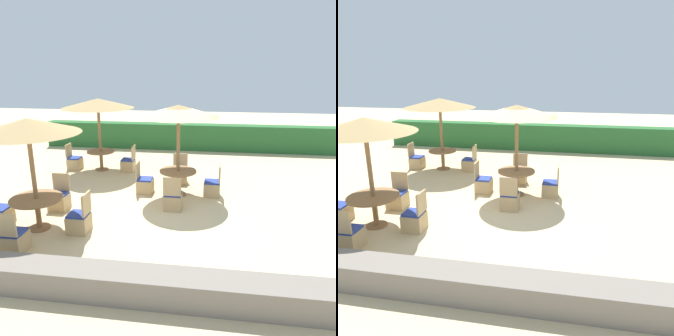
{
  "view_description": "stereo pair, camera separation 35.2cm",
  "coord_description": "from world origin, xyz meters",
  "views": [
    {
      "loc": [
        1.21,
        -7.96,
        3.55
      ],
      "look_at": [
        0.0,
        0.6,
        0.9
      ],
      "focal_mm": 35.0,
      "sensor_mm": 36.0,
      "label": 1
    },
    {
      "loc": [
        1.56,
        -7.9,
        3.55
      ],
      "look_at": [
        0.0,
        0.6,
        0.9
      ],
      "focal_mm": 35.0,
      "sensor_mm": 36.0,
      "label": 2
    }
  ],
  "objects": [
    {
      "name": "ground_plane",
      "position": [
        0.0,
        0.0,
        0.0
      ],
      "size": [
        40.0,
        40.0,
        0.0
      ],
      "primitive_type": "plane",
      "color": "#D1BA8C"
    },
    {
      "name": "hedge_row",
      "position": [
        0.0,
        6.56,
        0.57
      ],
      "size": [
        13.0,
        0.7,
        1.14
      ],
      "primitive_type": "cube",
      "color": "#28602D",
      "rests_on": "ground_plane"
    },
    {
      "name": "stone_border",
      "position": [
        0.0,
        -3.65,
        0.24
      ],
      "size": [
        10.0,
        0.56,
        0.48
      ],
      "primitive_type": "cube",
      "color": "slate",
      "rests_on": "ground_plane"
    },
    {
      "name": "parasol_back_left",
      "position": [
        -2.77,
        2.97,
        2.38
      ],
      "size": [
        2.49,
        2.49,
        2.55
      ],
      "color": "olive",
      "rests_on": "ground_plane"
    },
    {
      "name": "round_table_back_left",
      "position": [
        -2.77,
        2.97,
        0.54
      ],
      "size": [
        0.98,
        0.98,
        0.7
      ],
      "color": "olive",
      "rests_on": "ground_plane"
    },
    {
      "name": "patio_chair_back_left_west",
      "position": [
        -3.77,
        2.91,
        0.26
      ],
      "size": [
        0.46,
        0.46,
        0.93
      ],
      "rotation": [
        0.0,
        0.0,
        -1.57
      ],
      "color": "tan",
      "rests_on": "ground_plane"
    },
    {
      "name": "patio_chair_back_left_east",
      "position": [
        -1.76,
        2.95,
        0.26
      ],
      "size": [
        0.46,
        0.46,
        0.93
      ],
      "rotation": [
        0.0,
        0.0,
        1.57
      ],
      "color": "tan",
      "rests_on": "ground_plane"
    },
    {
      "name": "parasol_front_left",
      "position": [
        -2.68,
        -1.61,
        2.37
      ],
      "size": [
        2.25,
        2.25,
        2.55
      ],
      "color": "olive",
      "rests_on": "ground_plane"
    },
    {
      "name": "round_table_front_left",
      "position": [
        -2.68,
        -1.61,
        0.61
      ],
      "size": [
        1.16,
        1.16,
        0.75
      ],
      "color": "olive",
      "rests_on": "ground_plane"
    },
    {
      "name": "patio_chair_front_left_west",
      "position": [
        -3.68,
        -1.56,
        0.26
      ],
      "size": [
        0.46,
        0.46,
        0.93
      ],
      "rotation": [
        0.0,
        0.0,
        -1.57
      ],
      "color": "tan",
      "rests_on": "ground_plane"
    },
    {
      "name": "patio_chair_front_left_east",
      "position": [
        -1.69,
        -1.64,
        0.26
      ],
      "size": [
        0.46,
        0.46,
        0.93
      ],
      "rotation": [
        0.0,
        0.0,
        1.57
      ],
      "color": "tan",
      "rests_on": "ground_plane"
    },
    {
      "name": "patio_chair_front_left_south",
      "position": [
        -2.66,
        -2.64,
        0.26
      ],
      "size": [
        0.46,
        0.46,
        0.93
      ],
      "color": "tan",
      "rests_on": "ground_plane"
    },
    {
      "name": "patio_chair_front_left_north",
      "position": [
        -2.7,
        -0.53,
        0.26
      ],
      "size": [
        0.46,
        0.46,
        0.93
      ],
      "rotation": [
        0.0,
        0.0,
        3.14
      ],
      "color": "tan",
      "rests_on": "ground_plane"
    },
    {
      "name": "parasol_center",
      "position": [
        0.24,
        0.93,
        2.42
      ],
      "size": [
        2.22,
        2.22,
        2.6
      ],
      "color": "olive",
      "rests_on": "ground_plane"
    },
    {
      "name": "round_table_center",
      "position": [
        0.24,
        0.93,
        0.58
      ],
      "size": [
        1.06,
        1.06,
        0.74
      ],
      "color": "olive",
      "rests_on": "ground_plane"
    },
    {
      "name": "patio_chair_center_north",
      "position": [
        0.19,
        1.95,
        0.26
      ],
      "size": [
        0.46,
        0.46,
        0.93
      ],
      "rotation": [
        0.0,
        0.0,
        3.14
      ],
      "color": "tan",
      "rests_on": "ground_plane"
    },
    {
      "name": "patio_chair_center_west",
      "position": [
        -0.75,
        0.94,
        0.26
      ],
      "size": [
        0.46,
        0.46,
        0.93
      ],
      "rotation": [
        0.0,
        0.0,
        -1.57
      ],
      "color": "tan",
      "rests_on": "ground_plane"
    },
    {
      "name": "patio_chair_center_east",
      "position": [
        1.24,
        0.98,
        0.26
      ],
      "size": [
        0.46,
        0.46,
        0.93
      ],
      "rotation": [
        0.0,
        0.0,
        1.57
      ],
      "color": "tan",
      "rests_on": "ground_plane"
    },
    {
      "name": "patio_chair_center_south",
      "position": [
        0.23,
        -0.12,
        0.26
      ],
      "size": [
        0.46,
        0.46,
        0.93
      ],
      "color": "tan",
      "rests_on": "ground_plane"
    }
  ]
}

